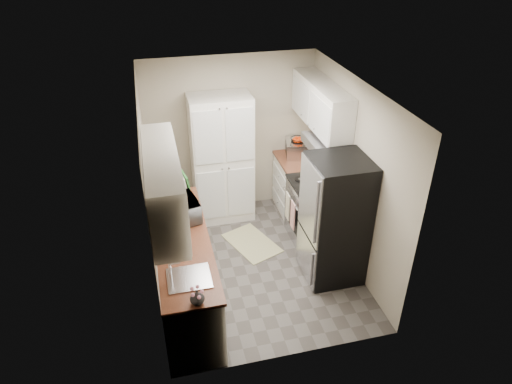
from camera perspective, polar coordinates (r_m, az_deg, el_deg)
ground at (r=6.43m, az=-0.07°, el=-8.92°), size 3.20×3.20×0.00m
room_shell at (r=5.52m, az=-0.23°, el=4.07°), size 2.64×3.24×2.52m
pantry_cabinet at (r=6.93m, az=-4.28°, el=4.06°), size 0.90×0.55×2.00m
base_cabinet_left at (r=5.71m, az=-8.84°, el=-9.62°), size 0.60×2.30×0.88m
countertop_left at (r=5.43m, az=-9.23°, el=-5.91°), size 0.63×2.33×0.04m
base_cabinet_right at (r=7.36m, az=5.23°, el=0.72°), size 0.60×0.80×0.88m
countertop_right at (r=7.14m, az=5.40°, el=3.92°), size 0.63×0.83×0.04m
electric_range at (r=6.69m, az=7.27°, el=-2.34°), size 0.71×0.78×1.13m
refrigerator at (r=5.87m, az=9.87°, el=-3.48°), size 0.70×0.72×1.70m
microwave at (r=5.69m, az=-8.99°, el=-2.11°), size 0.43×0.54×0.27m
wine_bottle at (r=5.98m, az=-11.34°, el=-0.49°), size 0.07×0.07×0.28m
flower_vase at (r=4.53m, az=-7.37°, el=-12.94°), size 0.16×0.16×0.15m
cutting_board at (r=6.12m, az=-8.64°, el=0.88°), size 0.07×0.28×0.34m
toaster_oven at (r=7.20m, az=5.12°, el=5.47°), size 0.42×0.49×0.25m
fruit_basket at (r=7.11m, az=5.27°, el=6.64°), size 0.27×0.27×0.10m
kitchen_mat at (r=6.79m, az=-0.53°, el=-6.39°), size 0.82×1.00×0.01m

